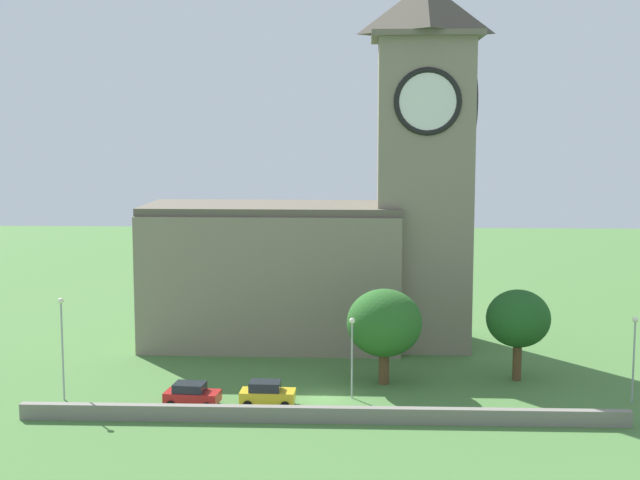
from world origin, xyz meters
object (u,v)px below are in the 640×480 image
at_px(car_red, 192,394).
at_px(car_yellow, 267,394).
at_px(church, 335,229).
at_px(streetlamp_west_end, 62,333).
at_px(streetlamp_central, 634,345).
at_px(streetlamp_west_mid, 352,344).
at_px(tree_riverside_east, 384,323).
at_px(tree_riverside_west, 518,319).

height_order(car_red, car_yellow, car_yellow).
bearing_deg(car_red, church, 63.29).
height_order(church, car_yellow, church).
bearing_deg(car_yellow, streetlamp_west_end, 176.74).
xyz_separation_m(streetlamp_west_end, streetlamp_central, (42.73, 1.15, -0.75)).
bearing_deg(streetlamp_central, streetlamp_west_mid, 179.27).
relative_size(car_red, tree_riverside_east, 0.54).
distance_m(tree_riverside_east, tree_riverside_west, 10.96).
bearing_deg(tree_riverside_west, streetlamp_central, -37.11).
distance_m(church, streetlamp_central, 29.61).
bearing_deg(car_red, car_yellow, 1.90).
bearing_deg(car_yellow, streetlamp_west_mid, 20.19).
height_order(church, streetlamp_west_end, church).
bearing_deg(church, streetlamp_central, -38.02).
relative_size(car_red, streetlamp_west_end, 0.53).
bearing_deg(streetlamp_central, church, 141.98).
bearing_deg(car_yellow, church, 77.23).
bearing_deg(tree_riverside_east, streetlamp_west_mid, -122.92).
height_order(car_red, streetlamp_west_mid, streetlamp_west_mid).
bearing_deg(car_yellow, tree_riverside_west, 21.62).
relative_size(car_red, car_yellow, 1.03).
bearing_deg(church, streetlamp_west_end, -136.52).
height_order(church, streetlamp_central, church).
relative_size(streetlamp_west_end, tree_riverside_east, 1.02).
distance_m(car_red, tree_riverside_west, 26.77).
relative_size(church, streetlamp_central, 5.12).
relative_size(car_yellow, streetlamp_west_end, 0.52).
bearing_deg(streetlamp_central, car_red, -176.14).
distance_m(car_yellow, tree_riverside_east, 11.50).
bearing_deg(car_yellow, streetlamp_central, 4.26).
bearing_deg(streetlamp_west_end, tree_riverside_west, 11.12).
distance_m(streetlamp_west_end, tree_riverside_east, 24.85).
distance_m(streetlamp_west_mid, tree_riverside_west, 14.50).
bearing_deg(church, tree_riverside_west, -38.48).
distance_m(streetlamp_west_end, streetlamp_central, 42.75).
bearing_deg(car_yellow, tree_riverside_east, 35.31).
bearing_deg(streetlamp_west_mid, streetlamp_central, -0.73).
relative_size(church, tree_riverside_east, 4.34).
height_order(streetlamp_west_end, streetlamp_central, streetlamp_west_end).
distance_m(church, car_yellow, 22.65).
relative_size(church, car_yellow, 8.20).
xyz_separation_m(streetlamp_west_end, tree_riverside_east, (24.27, 5.34, -0.19)).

